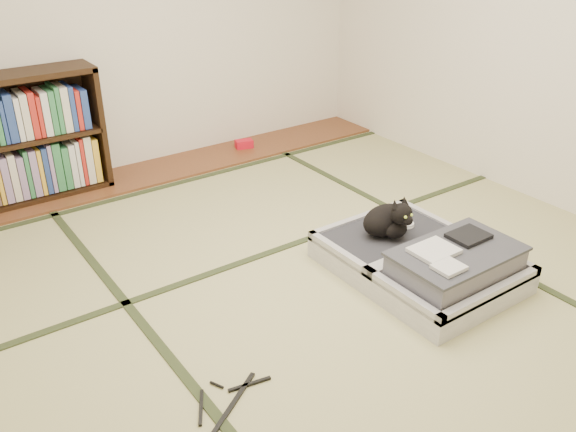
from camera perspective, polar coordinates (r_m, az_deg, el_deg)
floor at (r=3.57m, az=2.60°, el=-5.88°), size 4.50×4.50×0.00m
wood_strip at (r=5.11m, az=-11.25°, el=4.35°), size 4.00×0.50×0.02m
red_item at (r=5.44m, az=-4.14°, el=6.75°), size 0.17×0.12×0.07m
room_shell at (r=3.03m, az=3.20°, el=17.94°), size 4.50×4.50×4.50m
tatami_borders at (r=3.91m, az=-1.82°, el=-2.61°), size 4.00×4.50×0.01m
bookcase at (r=4.71m, az=-25.26°, el=6.02°), size 1.41×0.32×0.92m
suitcase at (r=3.61m, az=12.64°, el=-4.15°), size 0.80×1.07×0.32m
cat at (r=3.69m, az=9.43°, el=-0.39°), size 0.36×0.36×0.29m
cable_coil at (r=3.87m, az=10.96°, el=-0.77°), size 0.11×0.11×0.03m
hanger at (r=2.80m, az=-5.53°, el=-16.70°), size 0.41×0.30×0.01m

